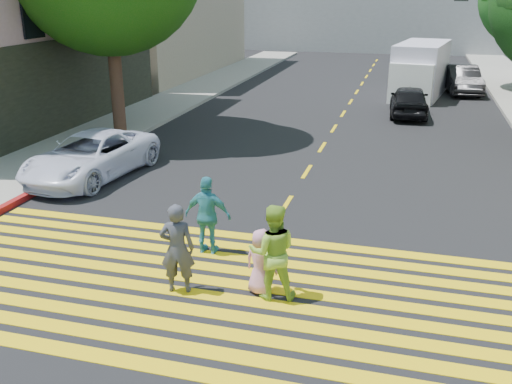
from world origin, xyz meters
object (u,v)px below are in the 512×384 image
at_px(dark_car_near, 409,101).
at_px(white_van, 420,71).
at_px(white_sedan, 91,156).
at_px(silver_car, 426,65).
at_px(pedestrian_child, 261,262).
at_px(pedestrian_woman, 273,252).
at_px(pedestrian_extra, 208,216).
at_px(pedestrian_man, 177,249).
at_px(dark_car_parked, 462,79).

bearing_deg(dark_car_near, white_van, -97.02).
bearing_deg(white_sedan, dark_car_near, 58.45).
bearing_deg(silver_car, white_sedan, 58.67).
relative_size(pedestrian_child, white_sedan, 0.26).
bearing_deg(white_sedan, white_van, 67.03).
relative_size(white_sedan, dark_car_near, 1.20).
bearing_deg(dark_car_near, pedestrian_woman, 80.30).
xyz_separation_m(pedestrian_extra, dark_car_near, (3.84, 15.58, -0.18)).
relative_size(pedestrian_man, pedestrian_woman, 0.97).
bearing_deg(pedestrian_man, pedestrian_child, 179.04).
relative_size(dark_car_near, white_van, 0.66).
xyz_separation_m(pedestrian_man, dark_car_near, (3.82, 17.29, -0.19)).
bearing_deg(pedestrian_woman, white_van, -111.16).
relative_size(pedestrian_woman, dark_car_parked, 0.41).
xyz_separation_m(pedestrian_man, silver_car, (4.64, 30.83, -0.28)).
height_order(pedestrian_woman, silver_car, pedestrian_woman).
bearing_deg(white_van, dark_car_near, -85.02).
bearing_deg(pedestrian_extra, white_van, -101.69).
bearing_deg(pedestrian_extra, silver_car, -99.27).
relative_size(pedestrian_woman, white_van, 0.30).
height_order(pedestrian_man, white_sedan, pedestrian_man).
height_order(pedestrian_woman, white_sedan, pedestrian_woman).
xyz_separation_m(pedestrian_woman, pedestrian_child, (-0.25, 0.10, -0.27)).
bearing_deg(dark_car_parked, pedestrian_extra, -113.41).
relative_size(dark_car_parked, white_van, 0.73).
relative_size(pedestrian_extra, dark_car_parked, 0.39).
distance_m(pedestrian_woman, white_sedan, 8.84).
relative_size(pedestrian_woman, silver_car, 0.44).
xyz_separation_m(pedestrian_woman, silver_car, (2.89, 30.57, -0.31)).
xyz_separation_m(pedestrian_child, white_van, (2.70, 22.09, 0.67)).
distance_m(pedestrian_child, white_sedan, 8.58).
bearing_deg(silver_car, pedestrian_extra, 70.96).
distance_m(pedestrian_man, pedestrian_extra, 1.72).
bearing_deg(white_van, pedestrian_extra, -92.30).
height_order(silver_car, white_van, white_van).
bearing_deg(pedestrian_man, silver_car, -112.99).
relative_size(pedestrian_extra, dark_car_near, 0.43).
distance_m(pedestrian_man, white_van, 22.84).
height_order(pedestrian_woman, pedestrian_extra, pedestrian_woman).
xyz_separation_m(pedestrian_man, pedestrian_woman, (1.75, 0.26, 0.03)).
bearing_deg(pedestrian_child, pedestrian_extra, -28.32).
height_order(pedestrian_child, dark_car_near, dark_car_near).
relative_size(pedestrian_man, silver_car, 0.42).
bearing_deg(pedestrian_man, white_sedan, -62.18).
distance_m(pedestrian_man, pedestrian_woman, 1.77).
bearing_deg(pedestrian_extra, pedestrian_child, 138.14).
height_order(pedestrian_man, pedestrian_child, pedestrian_man).
height_order(dark_car_near, silver_car, dark_car_near).
relative_size(white_sedan, dark_car_parked, 1.08).
bearing_deg(dark_car_parked, pedestrian_man, -112.26).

